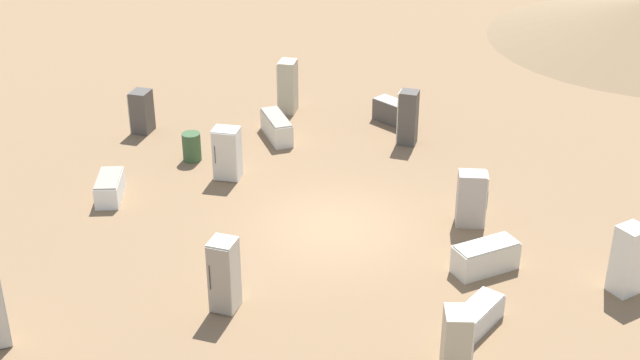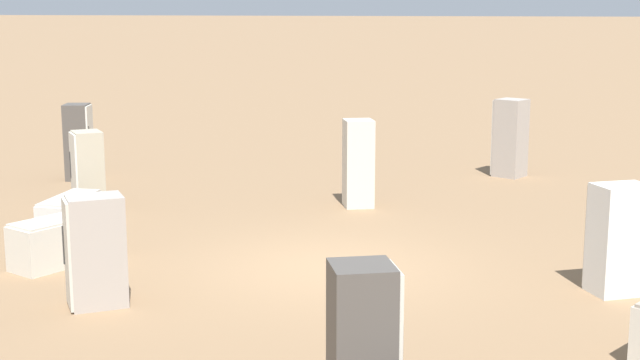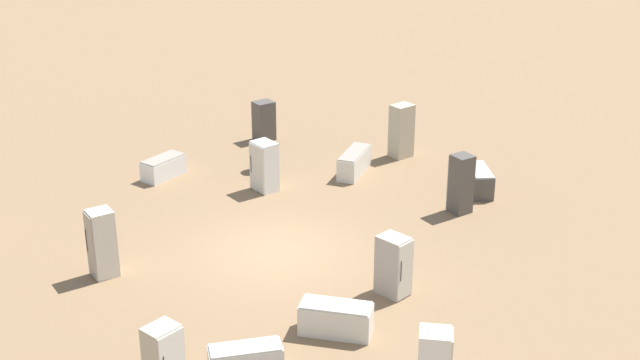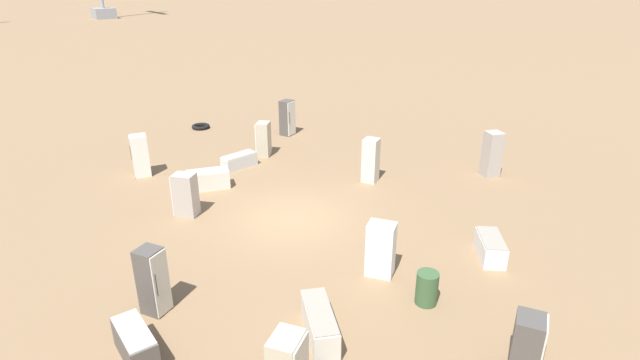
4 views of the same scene
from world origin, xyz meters
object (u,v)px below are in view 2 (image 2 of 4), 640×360
at_px(discarded_fridge_12, 88,170).
at_px(discarded_fridge_13, 95,251).
at_px(discarded_fridge_4, 70,212).
at_px(discarded_fridge_0, 510,138).
at_px(discarded_fridge_10, 79,142).
at_px(discarded_fridge_7, 363,359).
at_px(discarded_fridge_1, 358,163).
at_px(discarded_fridge_14, 619,239).
at_px(discarded_fridge_8, 62,241).

height_order(discarded_fridge_12, discarded_fridge_13, discarded_fridge_12).
relative_size(discarded_fridge_4, discarded_fridge_13, 1.06).
bearing_deg(discarded_fridge_13, discarded_fridge_0, -60.32).
relative_size(discarded_fridge_4, discarded_fridge_10, 0.90).
xyz_separation_m(discarded_fridge_0, discarded_fridge_13, (-4.28, -11.77, -0.18)).
relative_size(discarded_fridge_7, discarded_fridge_13, 1.16).
relative_size(discarded_fridge_1, discarded_fridge_14, 1.14).
xyz_separation_m(discarded_fridge_10, discarded_fridge_14, (12.46, -5.13, -0.11)).
height_order(discarded_fridge_4, discarded_fridge_8, discarded_fridge_8).
bearing_deg(discarded_fridge_7, discarded_fridge_8, -152.93).
relative_size(discarded_fridge_4, discarded_fridge_7, 0.91).
relative_size(discarded_fridge_10, discarded_fridge_13, 1.17).
relative_size(discarded_fridge_13, discarded_fridge_14, 0.97).
xyz_separation_m(discarded_fridge_13, discarded_fridge_14, (6.88, 2.92, 0.02)).
relative_size(discarded_fridge_7, discarded_fridge_10, 0.99).
distance_m(discarded_fridge_1, discarded_fridge_7, 10.58).
xyz_separation_m(discarded_fridge_7, discarded_fridge_14, (2.22, 5.77, -0.10)).
distance_m(discarded_fridge_1, discarded_fridge_14, 6.80).
xyz_separation_m(discarded_fridge_4, discarded_fridge_10, (-2.62, 4.32, 0.62)).
bearing_deg(discarded_fridge_8, discarded_fridge_10, -39.84).
xyz_separation_m(discarded_fridge_1, discarded_fridge_8, (-3.36, -5.68, -0.53)).
bearing_deg(discarded_fridge_0, discarded_fridge_12, 151.42).
bearing_deg(discarded_fridge_8, discarded_fridge_14, -152.54).
xyz_separation_m(discarded_fridge_4, discarded_fridge_12, (-0.66, 1.67, 0.50)).
xyz_separation_m(discarded_fridge_8, discarded_fridge_10, (-3.90, 6.42, 0.54)).
bearing_deg(discarded_fridge_14, discarded_fridge_0, 73.13).
bearing_deg(discarded_fridge_4, discarded_fridge_14, 167.92).
bearing_deg(discarded_fridge_13, discarded_fridge_8, 5.52).
bearing_deg(discarded_fridge_10, discarded_fridge_1, 63.16).
bearing_deg(discarded_fridge_10, discarded_fridge_0, 89.68).
bearing_deg(discarded_fridge_10, discarded_fridge_8, 10.30).
xyz_separation_m(discarded_fridge_10, discarded_fridge_12, (1.96, -2.65, -0.12)).
relative_size(discarded_fridge_0, discarded_fridge_1, 1.05).
height_order(discarded_fridge_4, discarded_fridge_7, discarded_fridge_7).
bearing_deg(discarded_fridge_14, discarded_fridge_4, 142.04).
relative_size(discarded_fridge_8, discarded_fridge_14, 1.11).
xyz_separation_m(discarded_fridge_7, discarded_fridge_10, (-10.24, 10.90, 0.01)).
xyz_separation_m(discarded_fridge_10, discarded_fridge_13, (5.58, -8.05, -0.14)).
bearing_deg(discarded_fridge_7, discarded_fridge_13, -149.10).
bearing_deg(discarded_fridge_10, discarded_fridge_12, 15.48).
bearing_deg(discarded_fridge_4, discarded_fridge_10, -66.12).
bearing_deg(discarded_fridge_7, discarded_fridge_12, -162.59).
xyz_separation_m(discarded_fridge_12, discarded_fridge_14, (10.50, -2.48, 0.00)).
bearing_deg(discarded_fridge_8, discarded_fridge_12, -43.87).
distance_m(discarded_fridge_7, discarded_fridge_13, 5.46).
xyz_separation_m(discarded_fridge_0, discarded_fridge_12, (-7.91, -6.37, -0.16)).
distance_m(discarded_fridge_4, discarded_fridge_14, 9.89).
bearing_deg(discarded_fridge_10, discarded_fridge_14, 46.65).
relative_size(discarded_fridge_7, discarded_fridge_8, 1.01).
bearing_deg(discarded_fridge_12, discarded_fridge_7, -178.35).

